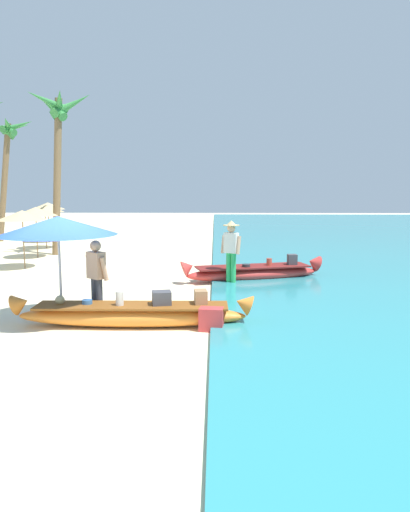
% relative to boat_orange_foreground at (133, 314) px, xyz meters
% --- Properties ---
extents(ground_plane, '(80.00, 80.00, 0.00)m').
position_rel_boat_orange_foreground_xyz_m(ground_plane, '(-1.27, 0.31, -0.25)').
color(ground_plane, beige).
extents(boat_orange_foreground, '(4.68, 0.73, 0.70)m').
position_rel_boat_orange_foreground_xyz_m(boat_orange_foreground, '(0.00, 0.00, 0.00)').
color(boat_orange_foreground, orange).
rests_on(boat_orange_foreground, ground).
extents(boat_red_midground, '(4.17, 1.75, 0.74)m').
position_rel_boat_orange_foreground_xyz_m(boat_red_midground, '(2.67, 4.62, 0.00)').
color(boat_red_midground, red).
rests_on(boat_red_midground, ground).
extents(person_vendor_hatted, '(0.58, 0.45, 1.78)m').
position_rel_boat_orange_foreground_xyz_m(person_vendor_hatted, '(2.01, 3.91, 0.78)').
color(person_vendor_hatted, green).
rests_on(person_vendor_hatted, ground).
extents(person_tourist_customer, '(0.55, 0.49, 1.61)m').
position_rel_boat_orange_foreground_xyz_m(person_tourist_customer, '(-0.80, 0.46, 0.66)').
color(person_tourist_customer, '#333842').
rests_on(person_tourist_customer, ground).
extents(patio_umbrella_large, '(2.29, 2.29, 2.11)m').
position_rel_boat_orange_foreground_xyz_m(patio_umbrella_large, '(-1.48, 0.30, 1.66)').
color(patio_umbrella_large, '#B7B7BC').
rests_on(patio_umbrella_large, ground).
extents(parasol_row_0, '(1.60, 1.60, 1.91)m').
position_rel_boat_orange_foreground_xyz_m(parasol_row_0, '(-4.68, 6.56, 1.50)').
color(parasol_row_0, '#8E6B47').
rests_on(parasol_row_0, ground).
extents(parasol_row_1, '(1.60, 1.60, 1.91)m').
position_rel_boat_orange_foreground_xyz_m(parasol_row_1, '(-5.14, 8.99, 1.50)').
color(parasol_row_1, '#8E6B47').
rests_on(parasol_row_1, ground).
extents(parasol_row_2, '(1.60, 1.60, 1.91)m').
position_rel_boat_orange_foreground_xyz_m(parasol_row_2, '(-5.75, 11.72, 1.50)').
color(parasol_row_2, '#8E6B47').
rests_on(parasol_row_2, ground).
extents(parasol_row_3, '(1.60, 1.60, 1.91)m').
position_rel_boat_orange_foreground_xyz_m(parasol_row_3, '(-6.45, 14.12, 1.50)').
color(parasol_row_3, '#8E6B47').
rests_on(parasol_row_3, ground).
extents(palm_tree_leaning_seaward, '(2.40, 2.41, 6.30)m').
position_rel_boat_orange_foreground_xyz_m(palm_tree_leaning_seaward, '(-4.42, 9.86, 4.65)').
color(palm_tree_leaning_seaward, brown).
rests_on(palm_tree_leaning_seaward, ground).
extents(palm_tree_mid_cluster, '(2.59, 2.85, 5.97)m').
position_rel_boat_orange_foreground_xyz_m(palm_tree_mid_cluster, '(-8.41, 14.50, 4.49)').
color(palm_tree_mid_cluster, brown).
rests_on(palm_tree_mid_cluster, ground).
extents(cooler_box, '(0.48, 0.35, 0.43)m').
position_rel_boat_orange_foreground_xyz_m(cooler_box, '(1.51, -0.25, -0.03)').
color(cooler_box, '#C63838').
rests_on(cooler_box, ground).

